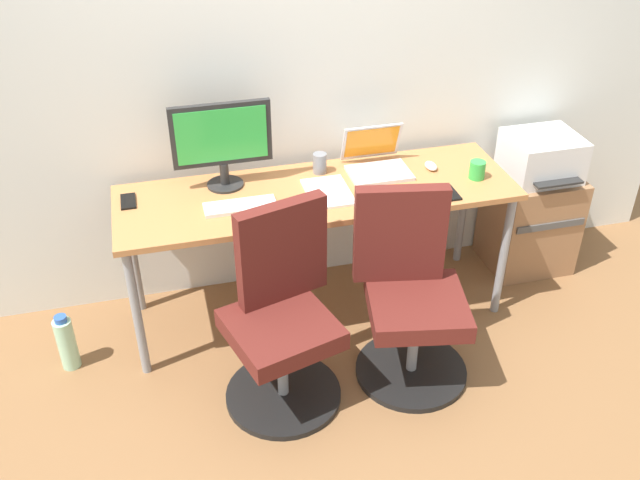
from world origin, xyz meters
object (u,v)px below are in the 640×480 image
(water_bottle_on_floor, at_px, (67,343))
(desktop_monitor, at_px, (222,140))
(office_chair_left, at_px, (282,318))
(coffee_mug, at_px, (477,170))
(side_cabinet, at_px, (529,220))
(open_laptop, at_px, (376,160))
(office_chair_right, at_px, (410,297))
(printer, at_px, (542,156))

(water_bottle_on_floor, relative_size, desktop_monitor, 0.65)
(office_chair_left, height_order, coffee_mug, office_chair_left)
(side_cabinet, bearing_deg, open_laptop, 179.81)
(office_chair_right, height_order, side_cabinet, office_chair_right)
(side_cabinet, relative_size, desktop_monitor, 1.21)
(office_chair_left, relative_size, coffee_mug, 10.22)
(office_chair_right, height_order, coffee_mug, office_chair_right)
(water_bottle_on_floor, xyz_separation_m, open_laptop, (1.63, 0.26, 0.65))
(coffee_mug, bearing_deg, water_bottle_on_floor, -178.86)
(printer, bearing_deg, office_chair_right, -146.36)
(printer, distance_m, coffee_mug, 0.55)
(office_chair_right, height_order, water_bottle_on_floor, office_chair_right)
(desktop_monitor, bearing_deg, office_chair_right, -43.20)
(office_chair_right, xyz_separation_m, printer, (1.00, 0.66, 0.28))
(office_chair_left, bearing_deg, side_cabinet, 22.53)
(printer, height_order, open_laptop, open_laptop)
(office_chair_right, bearing_deg, desktop_monitor, 136.80)
(office_chair_left, bearing_deg, coffee_mug, 22.17)
(side_cabinet, height_order, printer, printer)
(office_chair_right, height_order, desktop_monitor, desktop_monitor)
(printer, xyz_separation_m, water_bottle_on_floor, (-2.59, -0.25, -0.55))
(printer, distance_m, desktop_monitor, 1.76)
(office_chair_right, xyz_separation_m, side_cabinet, (1.00, 0.66, -0.13))
(coffee_mug, bearing_deg, open_laptop, 154.91)
(office_chair_left, distance_m, printer, 1.76)
(office_chair_right, bearing_deg, open_laptop, 86.67)
(water_bottle_on_floor, xyz_separation_m, desktop_monitor, (0.86, 0.28, 0.85))
(office_chair_left, height_order, desktop_monitor, desktop_monitor)
(side_cabinet, bearing_deg, water_bottle_on_floor, -174.38)
(office_chair_left, distance_m, office_chair_right, 0.61)
(coffee_mug, bearing_deg, printer, 23.25)
(office_chair_left, bearing_deg, office_chair_right, 0.12)
(office_chair_left, height_order, water_bottle_on_floor, office_chair_left)
(desktop_monitor, height_order, open_laptop, desktop_monitor)
(printer, bearing_deg, side_cabinet, 90.00)
(office_chair_left, bearing_deg, open_laptop, 45.98)
(open_laptop, xyz_separation_m, coffee_mug, (0.46, -0.22, -0.01))
(coffee_mug, bearing_deg, office_chair_right, -138.07)
(printer, bearing_deg, open_laptop, 179.76)
(office_chair_left, xyz_separation_m, open_laptop, (0.65, 0.67, 0.37))
(office_chair_left, relative_size, office_chair_right, 1.00)
(desktop_monitor, distance_m, open_laptop, 0.80)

